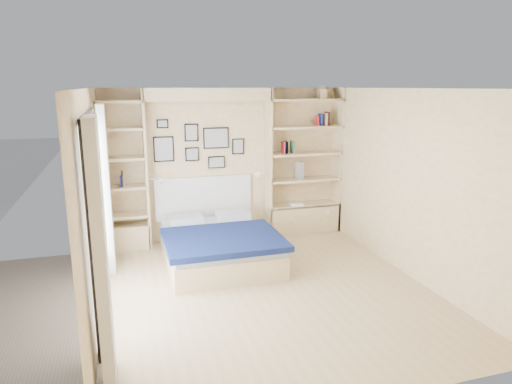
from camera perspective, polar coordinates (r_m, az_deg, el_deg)
name	(u,v)px	position (r m, az deg, el deg)	size (l,w,h in m)	color
ground	(266,290)	(5.92, 1.32, -12.15)	(4.50, 4.50, 0.00)	tan
room_shell	(211,185)	(6.89, -5.63, 0.90)	(4.50, 4.50, 4.50)	beige
bed	(218,244)	(6.75, -4.74, -6.53)	(1.61, 2.11, 1.07)	tan
photo_gallery	(198,144)	(7.47, -7.28, 5.91)	(1.48, 0.02, 0.82)	black
reading_lamps	(211,177)	(7.36, -5.71, 1.87)	(1.92, 0.12, 0.15)	silver
shelf_decor	(291,136)	(7.72, 4.40, 6.95)	(3.46, 0.23, 2.03)	#A51E1E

